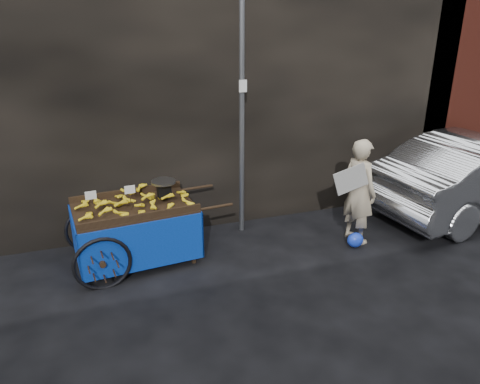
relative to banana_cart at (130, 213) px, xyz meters
name	(u,v)px	position (x,y,z in m)	size (l,w,h in m)	color
ground	(251,271)	(1.53, -0.83, -0.77)	(80.00, 80.00, 0.00)	black
building_wall	(223,68)	(1.93, 1.77, 1.73)	(13.50, 2.00, 5.00)	black
street_pole	(242,112)	(1.83, 0.47, 1.23)	(0.12, 0.10, 4.00)	slate
banana_cart	(130,213)	(0.00, 0.00, 0.00)	(2.39, 1.28, 1.25)	black
vendor	(359,191)	(3.45, -0.45, 0.07)	(0.84, 0.69, 1.67)	#C2B090
plastic_bag	(355,240)	(3.32, -0.67, -0.65)	(0.26, 0.21, 0.24)	blue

